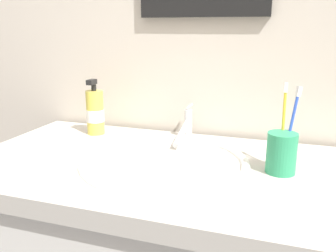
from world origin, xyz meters
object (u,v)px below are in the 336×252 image
(toothbrush_blue, at_px, (292,123))
(toothbrush_cup, at_px, (281,153))
(faucet, at_px, (186,127))
(soap_dispenser, at_px, (95,112))
(toothbrush_yellow, at_px, (284,120))

(toothbrush_blue, bearing_deg, toothbrush_cup, -121.13)
(faucet, bearing_deg, toothbrush_blue, -25.79)
(toothbrush_blue, distance_m, soap_dispenser, 0.62)
(toothbrush_yellow, bearing_deg, toothbrush_cup, -86.49)
(toothbrush_cup, height_order, soap_dispenser, soap_dispenser)
(toothbrush_cup, distance_m, toothbrush_blue, 0.08)
(faucet, height_order, toothbrush_cup, faucet)
(toothbrush_yellow, xyz_separation_m, soap_dispenser, (-0.59, 0.12, -0.05))
(toothbrush_cup, bearing_deg, soap_dispenser, 165.45)
(toothbrush_cup, relative_size, soap_dispenser, 0.55)
(toothbrush_blue, bearing_deg, toothbrush_yellow, 166.11)
(toothbrush_yellow, height_order, soap_dispenser, toothbrush_yellow)
(soap_dispenser, bearing_deg, toothbrush_cup, -14.55)
(faucet, xyz_separation_m, toothbrush_blue, (0.31, -0.15, 0.08))
(soap_dispenser, bearing_deg, faucet, 4.43)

